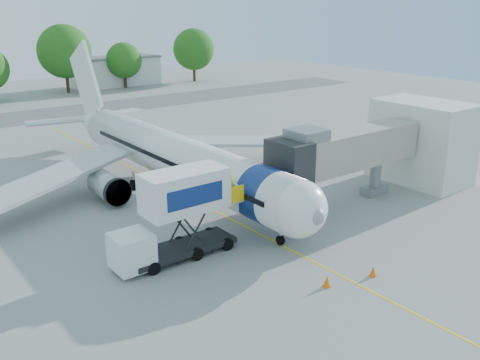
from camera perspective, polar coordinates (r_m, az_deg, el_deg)
ground at (r=42.10m, az=-4.33°, el=-2.49°), size 160.00×160.00×0.00m
guidance_line at (r=42.09m, az=-4.33°, el=-2.48°), size 0.15×70.00×0.01m
taxiway_strip at (r=79.41m, az=-21.41°, el=6.31°), size 120.00×10.00×0.01m
aircraft at (r=44.51m, az=-7.35°, el=2.58°), size 34.17×37.73×11.35m
jet_bridge at (r=40.67m, az=10.54°, el=2.93°), size 13.90×3.20×6.60m
terminal_stub at (r=49.00m, az=18.80°, el=3.88°), size 5.00×8.00×7.00m
catering_hiloader at (r=32.48m, az=-6.84°, el=-3.85°), size 8.50×2.44×5.50m
ground_tug at (r=33.97m, az=16.96°, el=-7.43°), size 3.42×2.36×1.24m
safety_cone_a at (r=30.47m, az=9.25°, el=-10.64°), size 0.42×0.42×0.68m
safety_cone_b at (r=32.07m, az=14.01°, el=-9.44°), size 0.41×0.41×0.65m
outbuilding_right at (r=105.16m, az=-13.23°, el=11.26°), size 16.40×7.40×5.30m
tree_e at (r=97.99m, az=-18.23°, el=12.90°), size 9.04×9.04×11.53m
tree_f at (r=101.13m, az=-12.28°, el=12.35°), size 6.38×6.38×8.13m
tree_g at (r=107.67m, az=-4.97°, el=13.72°), size 7.99×7.99×10.19m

